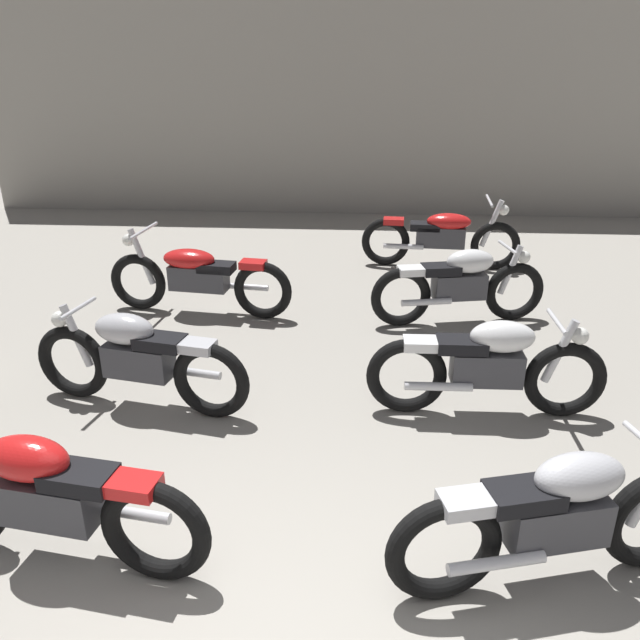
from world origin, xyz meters
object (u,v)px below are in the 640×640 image
Objects in this scene: motorcycle_right_row_0 at (558,516)px; motorcycle_right_row_1 at (488,365)px; motorcycle_left_row_2 at (198,276)px; motorcycle_left_row_0 at (48,497)px; motorcycle_right_row_2 at (460,284)px; motorcycle_left_row_1 at (137,358)px; motorcycle_right_row_3 at (441,236)px.

motorcycle_right_row_1 is at bearing 92.02° from motorcycle_right_row_0.
motorcycle_right_row_0 and motorcycle_right_row_1 have the same top height.
motorcycle_left_row_2 reaches higher than motorcycle_right_row_1.
motorcycle_left_row_2 reaches higher than motorcycle_left_row_0.
motorcycle_right_row_0 is at bearing -89.55° from motorcycle_right_row_2.
motorcycle_left_row_1 is (-0.07, 1.81, 0.00)m from motorcycle_left_row_0.
motorcycle_right_row_0 is at bearing -30.96° from motorcycle_left_row_1.
motorcycle_left_row_0 is 1.00× the size of motorcycle_right_row_1.
motorcycle_left_row_1 is 4.96m from motorcycle_right_row_3.
motorcycle_left_row_0 and motorcycle_right_row_0 have the same top height.
motorcycle_right_row_0 is 5.76m from motorcycle_right_row_3.
motorcycle_right_row_0 is 3.79m from motorcycle_right_row_2.
motorcycle_left_row_2 is (-0.07, 3.90, -0.01)m from motorcycle_left_row_0.
motorcycle_left_row_1 is at bearing -90.14° from motorcycle_left_row_2.
motorcycle_left_row_2 is at bearing 145.05° from motorcycle_right_row_1.
motorcycle_left_row_1 is at bearing -126.64° from motorcycle_right_row_3.
motorcycle_right_row_2 is at bearing 52.97° from motorcycle_left_row_0.
motorcycle_left_row_0 is at bearing -127.03° from motorcycle_right_row_2.
motorcycle_left_row_0 is 3.90m from motorcycle_left_row_2.
motorcycle_left_row_1 is 3.57m from motorcycle_right_row_2.
motorcycle_left_row_1 is 3.47m from motorcycle_right_row_0.
motorcycle_right_row_2 is (2.95, 2.01, 0.00)m from motorcycle_left_row_1.
motorcycle_left_row_1 and motorcycle_right_row_2 have the same top height.
motorcycle_left_row_1 is 2.91m from motorcycle_right_row_1.
motorcycle_left_row_2 reaches higher than motorcycle_right_row_0.
motorcycle_right_row_2 is 0.90× the size of motorcycle_right_row_3.
motorcycle_left_row_1 and motorcycle_right_row_1 have the same top height.
motorcycle_left_row_0 is 3.40m from motorcycle_right_row_1.
motorcycle_right_row_0 is 1.85m from motorcycle_right_row_1.
motorcycle_right_row_3 is (2.95, 1.89, 0.00)m from motorcycle_left_row_2.
motorcycle_left_row_1 is at bearing -178.86° from motorcycle_right_row_1.
motorcycle_left_row_0 is 2.91m from motorcycle_right_row_0.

